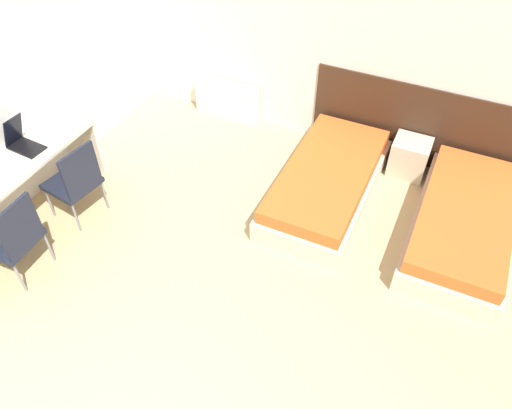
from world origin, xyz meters
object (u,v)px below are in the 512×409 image
at_px(chair_near_notebook, 13,236).
at_px(laptop, 22,142).
at_px(bed_near_door, 463,223).
at_px(bed_near_window, 327,183).
at_px(chair_near_laptop, 75,180).
at_px(nightstand, 409,157).

distance_m(chair_near_notebook, laptop, 1.01).
distance_m(bed_near_door, chair_near_notebook, 4.27).
distance_m(bed_near_window, chair_near_laptop, 2.61).
xyz_separation_m(chair_near_laptop, laptop, (-0.52, -0.04, 0.34)).
distance_m(chair_near_laptop, laptop, 0.62).
height_order(bed_near_door, nightstand, nightstand).
relative_size(bed_near_window, chair_near_notebook, 2.11).
distance_m(bed_near_window, bed_near_door, 1.43).
bearing_deg(bed_near_window, laptop, -152.80).
relative_size(nightstand, chair_near_laptop, 0.48).
relative_size(chair_near_notebook, laptop, 2.52).
xyz_separation_m(bed_near_door, chair_near_laptop, (-3.65, -1.36, 0.30)).
distance_m(nightstand, chair_near_laptop, 3.64).
xyz_separation_m(bed_near_window, laptop, (-2.73, -1.40, 0.64)).
bearing_deg(chair_near_notebook, laptop, 121.04).
bearing_deg(bed_near_door, bed_near_window, 180.00).
bearing_deg(bed_near_door, chair_near_laptop, -159.51).
height_order(bed_near_window, chair_near_notebook, chair_near_notebook).
height_order(bed_near_door, chair_near_notebook, chair_near_notebook).
relative_size(bed_near_door, chair_near_laptop, 2.11).
xyz_separation_m(chair_near_laptop, chair_near_notebook, (0.00, -0.84, 0.00)).
bearing_deg(chair_near_laptop, laptop, -167.45).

